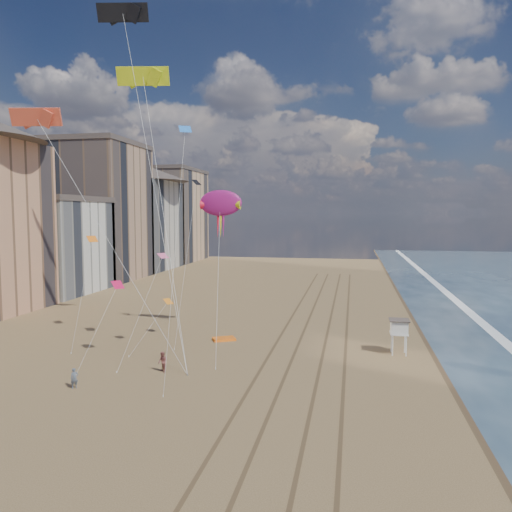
{
  "coord_description": "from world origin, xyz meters",
  "views": [
    {
      "loc": [
        6.75,
        -25.49,
        13.99
      ],
      "look_at": [
        -3.27,
        26.0,
        9.5
      ],
      "focal_mm": 35.0,
      "sensor_mm": 36.0,
      "label": 1
    }
  ],
  "objects_px": {
    "lifeguard_stand": "(399,327)",
    "show_kite": "(220,203)",
    "kite_flyer_a": "(74,378)",
    "kite_flyer_b": "(163,362)",
    "grounded_kite": "(224,339)"
  },
  "relations": [
    {
      "from": "lifeguard_stand",
      "to": "kite_flyer_b",
      "type": "height_order",
      "value": "lifeguard_stand"
    },
    {
      "from": "lifeguard_stand",
      "to": "kite_flyer_a",
      "type": "distance_m",
      "value": 30.43
    },
    {
      "from": "lifeguard_stand",
      "to": "show_kite",
      "type": "relative_size",
      "value": 0.18
    },
    {
      "from": "lifeguard_stand",
      "to": "grounded_kite",
      "type": "height_order",
      "value": "lifeguard_stand"
    },
    {
      "from": "kite_flyer_a",
      "to": "lifeguard_stand",
      "type": "bearing_deg",
      "value": -12.83
    },
    {
      "from": "lifeguard_stand",
      "to": "grounded_kite",
      "type": "bearing_deg",
      "value": 173.78
    },
    {
      "from": "kite_flyer_a",
      "to": "kite_flyer_b",
      "type": "xyz_separation_m",
      "value": [
        5.43,
        5.17,
        0.1
      ]
    },
    {
      "from": "show_kite",
      "to": "kite_flyer_a",
      "type": "height_order",
      "value": "show_kite"
    },
    {
      "from": "lifeguard_stand",
      "to": "kite_flyer_b",
      "type": "relative_size",
      "value": 1.91
    },
    {
      "from": "lifeguard_stand",
      "to": "show_kite",
      "type": "xyz_separation_m",
      "value": [
        -19.63,
        5.12,
        12.43
      ]
    },
    {
      "from": "lifeguard_stand",
      "to": "kite_flyer_b",
      "type": "xyz_separation_m",
      "value": [
        -20.96,
        -9.86,
        -1.78
      ]
    },
    {
      "from": "grounded_kite",
      "to": "show_kite",
      "type": "relative_size",
      "value": 0.12
    },
    {
      "from": "grounded_kite",
      "to": "kite_flyer_a",
      "type": "xyz_separation_m",
      "value": [
        -7.9,
        -17.04,
        0.68
      ]
    },
    {
      "from": "show_kite",
      "to": "kite_flyer_a",
      "type": "distance_m",
      "value": 25.63
    },
    {
      "from": "kite_flyer_b",
      "to": "kite_flyer_a",
      "type": "bearing_deg",
      "value": -92.13
    }
  ]
}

